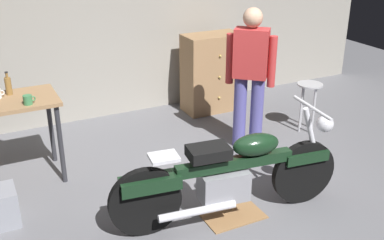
# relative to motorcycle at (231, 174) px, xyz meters

# --- Properties ---
(ground_plane) EXTENTS (12.00, 12.00, 0.00)m
(ground_plane) POSITION_rel_motorcycle_xyz_m (0.04, 0.13, -0.45)
(ground_plane) COLOR slate
(back_wall) EXTENTS (8.00, 0.12, 3.10)m
(back_wall) POSITION_rel_motorcycle_xyz_m (0.04, 2.93, 1.10)
(back_wall) COLOR gray
(back_wall) RESTS_ON ground_plane
(motorcycle) EXTENTS (2.18, 0.61, 1.00)m
(motorcycle) POSITION_rel_motorcycle_xyz_m (0.00, 0.00, 0.00)
(motorcycle) COLOR black
(motorcycle) RESTS_ON ground_plane
(person_standing) EXTENTS (0.45, 0.42, 1.67)m
(person_standing) POSITION_rel_motorcycle_xyz_m (0.93, 1.17, 0.48)
(person_standing) COLOR #524F99
(person_standing) RESTS_ON ground_plane
(shop_stool) EXTENTS (0.32, 0.32, 0.64)m
(shop_stool) POSITION_rel_motorcycle_xyz_m (1.88, 1.22, 0.05)
(shop_stool) COLOR #B2B2B7
(shop_stool) RESTS_ON ground_plane
(wooden_dresser) EXTENTS (0.80, 0.47, 1.10)m
(wooden_dresser) POSITION_rel_motorcycle_xyz_m (1.13, 2.43, 0.10)
(wooden_dresser) COLOR #99724C
(wooden_dresser) RESTS_ON ground_plane
(drip_tray) EXTENTS (0.56, 0.40, 0.01)m
(drip_tray) POSITION_rel_motorcycle_xyz_m (0.03, 0.01, -0.44)
(drip_tray) COLOR olive
(drip_tray) RESTS_ON ground_plane
(mug_green_speckled) EXTENTS (0.12, 0.09, 0.09)m
(mug_green_speckled) POSITION_rel_motorcycle_xyz_m (-1.48, 1.35, 0.50)
(mug_green_speckled) COLOR #3D7F4C
(mug_green_speckled) RESTS_ON workbench
(bottle) EXTENTS (0.06, 0.06, 0.24)m
(bottle) POSITION_rel_motorcycle_xyz_m (-1.61, 1.73, 0.55)
(bottle) COLOR olive
(bottle) RESTS_ON workbench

